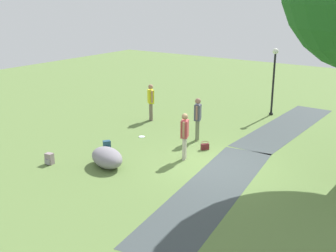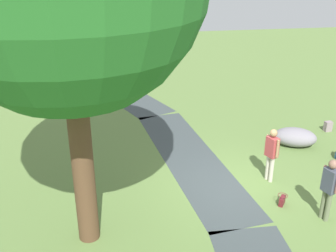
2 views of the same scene
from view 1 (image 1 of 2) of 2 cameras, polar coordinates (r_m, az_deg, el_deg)
The scene contains 12 objects.
ground_plane at distance 15.43m, azimuth 6.05°, elevation -5.06°, with size 48.00×48.00×0.00m, color #5D7A3D.
footpath_segment_near at distance 20.45m, azimuth 15.52°, elevation 0.00°, with size 8.03×1.96×0.01m.
footpath_segment_mid at distance 13.41m, azimuth 5.72°, elevation -8.56°, with size 8.18×2.95×0.01m.
lamp_post at distance 21.73m, azimuth 13.89°, elevation 6.70°, with size 0.28×0.28×3.32m.
lawn_boulder at distance 15.16m, azimuth -8.11°, elevation -4.17°, with size 1.45×1.76×0.67m.
woman_with_handbag at distance 17.53m, azimuth 3.96°, elevation 1.34°, with size 0.49×0.35×1.79m.
man_near_boulder at distance 15.47m, azimuth 2.23°, elevation -0.91°, with size 0.49×0.36×1.74m.
passerby_on_path at distance 20.38m, azimuth -2.30°, elevation 3.53°, with size 0.41×0.43×1.75m.
handbag_on_grass at distance 16.75m, azimuth 4.93°, elevation -2.69°, with size 0.38×0.38×0.31m.
backpack_by_boulder at distance 16.73m, azimuth -8.11°, elevation -2.64°, with size 0.35×0.35×0.40m.
spare_backpack_on_lawn at distance 15.85m, azimuth -15.49°, elevation -4.24°, with size 0.29×0.31×0.40m.
frisbee_on_grass at distance 18.24m, azimuth -3.51°, elevation -1.42°, with size 0.26×0.26×0.02m.
Camera 1 is at (12.57, 6.83, 5.78)m, focal length 45.86 mm.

